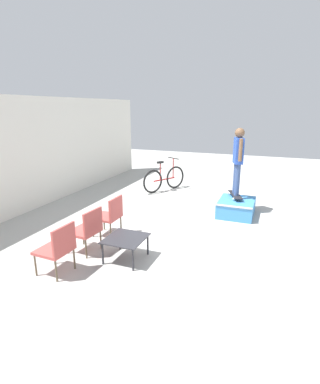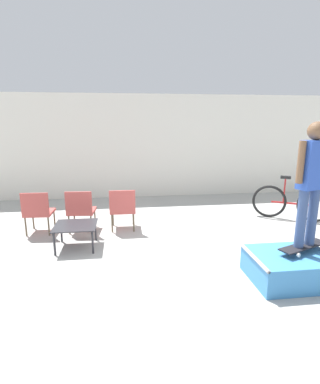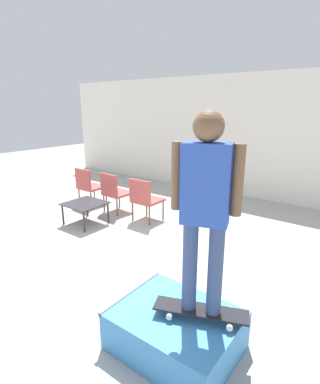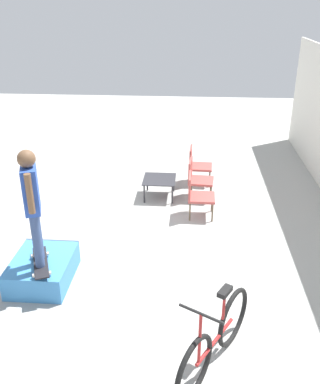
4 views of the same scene
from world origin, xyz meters
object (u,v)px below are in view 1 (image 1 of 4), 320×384
(patio_chair_center, at_px, (87,228))
(skate_ramp_box, at_px, (236,207))
(skateboard_on_ramp, at_px, (235,195))
(patio_chair_right, at_px, (110,214))
(patio_chair_left, at_px, (58,247))
(bicycle, at_px, (164,179))
(person_skater, at_px, (238,156))
(coffee_table, at_px, (126,240))

(patio_chair_center, bearing_deg, skate_ramp_box, 148.26)
(skateboard_on_ramp, distance_m, patio_chair_right, 3.44)
(patio_chair_left, xyz_separation_m, patio_chair_center, (0.83, 0.00, 0.00))
(skateboard_on_ramp, height_order, patio_chair_right, patio_chair_right)
(bicycle, bearing_deg, patio_chair_center, -147.85)
(patio_chair_right, distance_m, bicycle, 3.86)
(person_skater, height_order, patio_chair_center, person_skater)
(skate_ramp_box, distance_m, patio_chair_right, 3.34)
(skateboard_on_ramp, xyz_separation_m, patio_chair_left, (-4.24, 2.30, 0.02))
(patio_chair_center, relative_size, patio_chair_right, 1.00)
(skateboard_on_ramp, distance_m, person_skater, 1.03)
(bicycle, bearing_deg, patio_chair_left, -148.22)
(skate_ramp_box, height_order, patio_chair_center, patio_chair_center)
(patio_chair_right, bearing_deg, skate_ramp_box, 135.26)
(skate_ramp_box, relative_size, patio_chair_left, 1.30)
(coffee_table, bearing_deg, patio_chair_right, 44.12)
(patio_chair_right, bearing_deg, coffee_table, 44.77)
(patio_chair_left, bearing_deg, patio_chair_center, -177.51)
(skateboard_on_ramp, distance_m, patio_chair_center, 4.11)
(person_skater, height_order, coffee_table, person_skater)
(skateboard_on_ramp, distance_m, patio_chair_left, 4.82)
(person_skater, distance_m, bicycle, 3.02)
(patio_chair_right, bearing_deg, skateboard_on_ramp, 138.71)
(skateboard_on_ramp, bearing_deg, patio_chair_center, 124.24)
(patio_chair_right, height_order, bicycle, bicycle)
(coffee_table, xyz_separation_m, patio_chair_center, (-0.01, 0.81, 0.11))
(patio_chair_center, xyz_separation_m, patio_chair_right, (0.85, -0.00, 0.00))
(patio_chair_left, bearing_deg, patio_chair_right, -177.53)
(coffee_table, relative_size, patio_chair_center, 0.83)
(skate_ramp_box, bearing_deg, patio_chair_left, 149.46)
(coffee_table, height_order, patio_chair_left, patio_chair_left)
(skateboard_on_ramp, xyz_separation_m, bicycle, (1.30, 2.50, -0.07))
(patio_chair_left, relative_size, bicycle, 0.57)
(person_skater, bearing_deg, patio_chair_left, 133.10)
(person_skater, height_order, bicycle, person_skater)
(skateboard_on_ramp, relative_size, bicycle, 0.56)
(patio_chair_left, bearing_deg, skate_ramp_box, 151.93)
(patio_chair_left, relative_size, patio_chair_right, 1.00)
(skate_ramp_box, distance_m, patio_chair_center, 3.98)
(skate_ramp_box, bearing_deg, coffee_table, 153.86)
(skate_ramp_box, bearing_deg, bicycle, 59.46)
(coffee_table, distance_m, patio_chair_left, 1.18)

